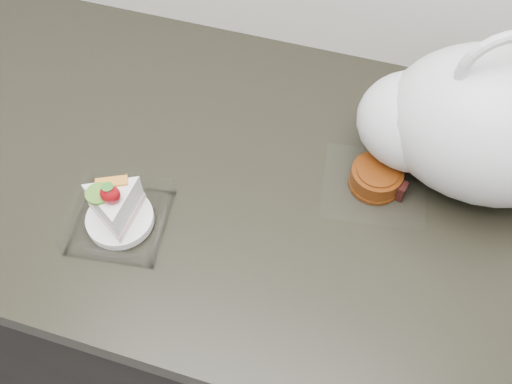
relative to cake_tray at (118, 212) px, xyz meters
name	(u,v)px	position (x,y,z in m)	size (l,w,h in m)	color
counter	(225,289)	(0.09, 0.14, -0.48)	(2.04, 0.64, 0.90)	black
cake_tray	(118,212)	(0.00, 0.00, 0.00)	(0.15, 0.15, 0.10)	white
mooncake_wrap	(377,179)	(0.34, 0.18, -0.01)	(0.17, 0.16, 0.04)	white
plastic_bag	(476,124)	(0.45, 0.24, 0.08)	(0.37, 0.28, 0.27)	silver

